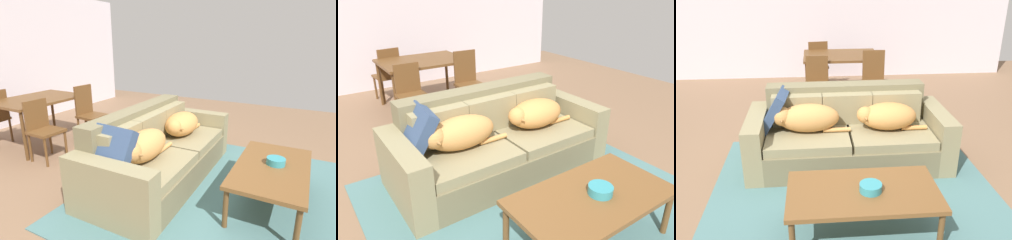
# 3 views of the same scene
# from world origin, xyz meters

# --- Properties ---
(ground_plane) EXTENTS (10.00, 10.00, 0.00)m
(ground_plane) POSITION_xyz_m (0.00, 0.00, 0.00)
(ground_plane) COLOR #806046
(back_partition) EXTENTS (8.00, 0.12, 2.70)m
(back_partition) POSITION_xyz_m (0.00, 4.00, 1.35)
(back_partition) COLOR silver
(back_partition) RESTS_ON ground
(area_rug) EXTENTS (2.99, 3.05, 0.01)m
(area_rug) POSITION_xyz_m (0.24, -0.71, 0.01)
(area_rug) COLOR slate
(area_rug) RESTS_ON ground
(couch) EXTENTS (2.32, 1.02, 0.87)m
(couch) POSITION_xyz_m (0.24, 0.21, 0.33)
(couch) COLOR #70674A
(couch) RESTS_ON ground
(dog_on_left_cushion) EXTENTS (0.87, 0.36, 0.32)m
(dog_on_left_cushion) POSITION_xyz_m (-0.25, 0.11, 0.61)
(dog_on_left_cushion) COLOR tan
(dog_on_left_cushion) RESTS_ON couch
(dog_on_right_cushion) EXTENTS (0.81, 0.40, 0.31)m
(dog_on_right_cushion) POSITION_xyz_m (0.68, 0.11, 0.60)
(dog_on_right_cushion) COLOR #C98847
(dog_on_right_cushion) RESTS_ON couch
(throw_pillow_by_left_arm) EXTENTS (0.37, 0.50, 0.46)m
(throw_pillow_by_left_arm) POSITION_xyz_m (-0.61, 0.26, 0.66)
(throw_pillow_by_left_arm) COLOR #32476A
(throw_pillow_by_left_arm) RESTS_ON couch
(coffee_table) EXTENTS (1.28, 0.70, 0.45)m
(coffee_table) POSITION_xyz_m (0.24, -1.14, 0.41)
(coffee_table) COLOR brown
(coffee_table) RESTS_ON ground
(bowl_on_coffee_table) EXTENTS (0.19, 0.19, 0.07)m
(bowl_on_coffee_table) POSITION_xyz_m (0.30, -1.16, 0.49)
(bowl_on_coffee_table) COLOR teal
(bowl_on_coffee_table) RESTS_ON coffee_table
(dining_table) EXTENTS (1.30, 0.96, 0.78)m
(dining_table) POSITION_xyz_m (0.34, 2.58, 0.71)
(dining_table) COLOR brown
(dining_table) RESTS_ON ground
(dining_chair_near_left) EXTENTS (0.41, 0.41, 0.88)m
(dining_chair_near_left) POSITION_xyz_m (-0.09, 1.95, 0.49)
(dining_chair_near_left) COLOR brown
(dining_chair_near_left) RESTS_ON ground
(dining_chair_near_right) EXTENTS (0.42, 0.42, 0.96)m
(dining_chair_near_right) POSITION_xyz_m (0.84, 1.95, 0.52)
(dining_chair_near_right) COLOR brown
(dining_chair_near_right) RESTS_ON ground
(dining_chair_far_left) EXTENTS (0.45, 0.45, 0.92)m
(dining_chair_far_left) POSITION_xyz_m (-0.06, 3.16, 0.50)
(dining_chair_far_left) COLOR brown
(dining_chair_far_left) RESTS_ON ground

